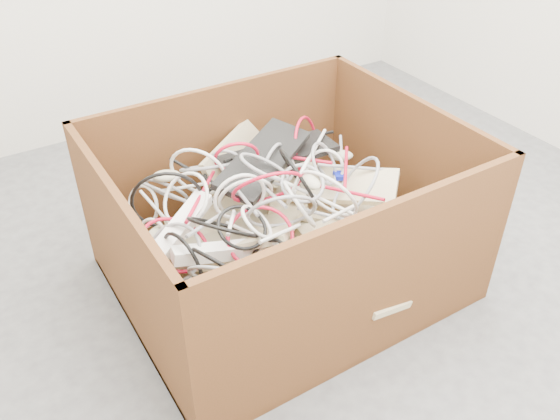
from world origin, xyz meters
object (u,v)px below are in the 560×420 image
cardboard_box (279,247)px  vga_plug (340,176)px  power_strip_left (177,231)px  power_strip_right (219,252)px

cardboard_box → vga_plug: cardboard_box is taller
cardboard_box → power_strip_left: (-0.37, 0.01, 0.21)m
power_strip_left → cardboard_box: bearing=-30.7°
vga_plug → power_strip_left: bearing=-157.1°
power_strip_right → cardboard_box: bearing=33.0°
power_strip_left → vga_plug: 0.66m
cardboard_box → vga_plug: (0.29, 0.05, 0.18)m
power_strip_left → power_strip_right: 0.16m
cardboard_box → power_strip_left: size_ratio=3.53×
cardboard_box → power_strip_left: 0.42m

